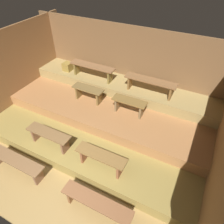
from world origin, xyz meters
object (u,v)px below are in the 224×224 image
object	(u,v)px
bench_lower_right	(101,158)
wooden_crate_upper	(68,67)
bench_floor_right	(97,204)
bench_middle_right	(129,104)
bench_middle_left	(88,92)
bench_lower_left	(49,136)
bench_floor_left	(17,162)
bench_upper_right	(150,83)
bench_upper_left	(92,68)

from	to	relation	value
bench_lower_right	wooden_crate_upper	xyz separation A→B (m)	(-2.59, 2.40, 0.40)
bench_lower_right	bench_floor_right	bearing A→B (deg)	-66.77
bench_floor_right	bench_middle_right	size ratio (longest dim) A/B	1.59
wooden_crate_upper	bench_middle_left	bearing A→B (deg)	-31.37
bench_lower_left	bench_middle_right	world-z (taller)	bench_middle_right
bench_floor_left	bench_middle_right	xyz separation A→B (m)	(1.67, 2.42, 0.56)
bench_lower_right	bench_floor_left	bearing A→B (deg)	-155.85
bench_floor_left	bench_floor_right	distance (m)	2.08
bench_floor_left	bench_middle_left	xyz separation A→B (m)	(0.42, 2.42, 0.56)
bench_lower_left	bench_lower_right	distance (m)	1.41
bench_upper_right	bench_floor_left	bearing A→B (deg)	-121.72
bench_floor_left	bench_lower_left	bearing A→B (deg)	66.77
bench_floor_left	bench_lower_left	xyz separation A→B (m)	(0.34, 0.78, 0.28)
bench_middle_right	bench_upper_right	distance (m)	0.84
bench_lower_right	bench_middle_left	world-z (taller)	bench_middle_left
bench_middle_left	wooden_crate_upper	xyz separation A→B (m)	(-1.25, 0.76, 0.12)
bench_floor_right	bench_lower_right	world-z (taller)	bench_lower_right
bench_middle_left	wooden_crate_upper	distance (m)	1.47
bench_floor_left	bench_lower_right	xyz separation A→B (m)	(1.75, 0.78, 0.28)
bench_floor_left	bench_lower_left	size ratio (longest dim) A/B	1.28
bench_floor_left	bench_upper_left	size ratio (longest dim) A/B	1.02
bench_floor_right	bench_upper_left	world-z (taller)	bench_upper_left
bench_middle_right	bench_upper_left	size ratio (longest dim) A/B	0.64
bench_floor_right	wooden_crate_upper	bearing A→B (deg)	132.51
bench_floor_left	bench_middle_right	size ratio (longest dim) A/B	1.59
bench_floor_left	bench_upper_left	xyz separation A→B (m)	(0.14, 3.15, 0.87)
bench_lower_left	bench_upper_right	distance (m)	2.92
bench_floor_right	bench_middle_left	distance (m)	2.99
bench_middle_left	wooden_crate_upper	size ratio (longest dim) A/B	3.49
bench_lower_right	bench_upper_right	bearing A→B (deg)	85.17
bench_upper_right	bench_lower_left	bearing A→B (deg)	-124.24
bench_floor_right	bench_upper_right	size ratio (longest dim) A/B	1.02
bench_upper_left	bench_upper_right	bearing A→B (deg)	0.00
bench_middle_right	bench_lower_right	bearing A→B (deg)	-87.24
bench_middle_left	bench_floor_left	bearing A→B (deg)	-99.72
wooden_crate_upper	bench_floor_left	bearing A→B (deg)	-75.24
bench_floor_left	wooden_crate_upper	distance (m)	3.37
bench_floor_left	bench_middle_left	world-z (taller)	bench_middle_left
bench_lower_right	bench_upper_right	xyz separation A→B (m)	(0.20, 2.37, 0.59)
bench_floor_left	bench_upper_right	xyz separation A→B (m)	(1.95, 3.15, 0.87)
bench_floor_left	bench_upper_left	bearing A→B (deg)	87.53
bench_middle_left	bench_upper_left	size ratio (longest dim) A/B	0.64
bench_upper_right	bench_lower_right	bearing A→B (deg)	-94.83
bench_floor_left	bench_upper_left	distance (m)	3.27
bench_lower_right	bench_middle_left	xyz separation A→B (m)	(-1.33, 1.64, 0.28)
bench_lower_right	wooden_crate_upper	distance (m)	3.55
bench_lower_right	bench_upper_right	size ratio (longest dim) A/B	0.79
bench_floor_right	bench_upper_left	distance (m)	3.80
bench_floor_right	bench_upper_right	xyz separation A→B (m)	(-0.14, 3.15, 0.87)
bench_lower_left	bench_lower_right	world-z (taller)	same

